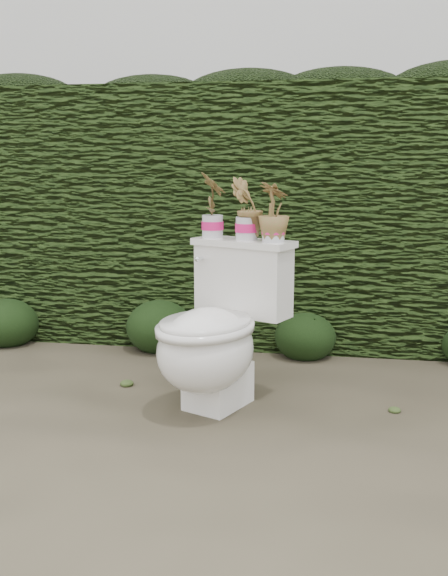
% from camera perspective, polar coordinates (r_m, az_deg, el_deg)
% --- Properties ---
extents(ground, '(60.00, 60.00, 0.00)m').
position_cam_1_polar(ground, '(2.95, -3.38, -11.64)').
color(ground, brown).
rests_on(ground, ground).
extents(hedge, '(8.00, 1.00, 1.60)m').
position_cam_1_polar(hedge, '(4.31, 1.27, 6.51)').
color(hedge, '#2C4416').
rests_on(hedge, ground).
extents(house_wall, '(8.00, 3.50, 4.00)m').
position_cam_1_polar(house_wall, '(8.70, 9.78, 16.52)').
color(house_wall, silver).
rests_on(house_wall, ground).
extents(toilet, '(0.69, 0.80, 0.78)m').
position_cam_1_polar(toilet, '(2.99, -0.74, -4.15)').
color(toilet, silver).
rests_on(toilet, ground).
extents(potted_plant_left, '(0.17, 0.19, 0.31)m').
position_cam_1_polar(potted_plant_left, '(3.19, -1.03, 7.26)').
color(potted_plant_left, '#338027').
rests_on(potted_plant_left, toilet).
extents(potted_plant_center, '(0.19, 0.18, 0.28)m').
position_cam_1_polar(potted_plant_center, '(3.09, 2.03, 6.93)').
color(potted_plant_center, '#338027').
rests_on(potted_plant_center, toilet).
extents(potted_plant_right, '(0.21, 0.21, 0.26)m').
position_cam_1_polar(potted_plant_right, '(3.01, 4.44, 6.61)').
color(potted_plant_right, '#338027').
rests_on(potted_plant_right, toilet).
extents(liriope_clump_1, '(0.40, 0.40, 0.32)m').
position_cam_1_polar(liriope_clump_1, '(4.34, -18.70, -2.62)').
color(liriope_clump_1, black).
rests_on(liriope_clump_1, ground).
extents(liriope_clump_2, '(0.42, 0.42, 0.34)m').
position_cam_1_polar(liriope_clump_2, '(4.00, -5.69, -3.05)').
color(liriope_clump_2, black).
rests_on(liriope_clump_2, ground).
extents(liriope_clump_3, '(0.37, 0.37, 0.29)m').
position_cam_1_polar(liriope_clump_3, '(3.87, 7.23, -3.92)').
color(liriope_clump_3, black).
rests_on(liriope_clump_3, ground).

